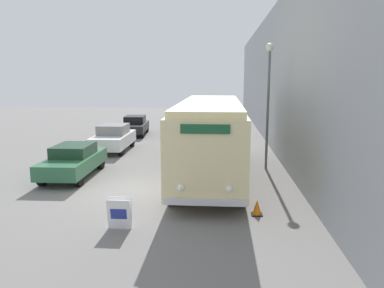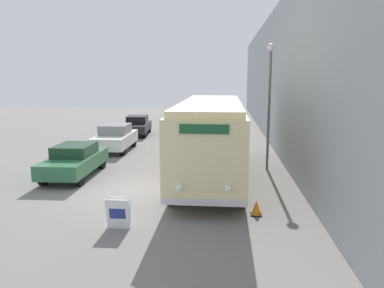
% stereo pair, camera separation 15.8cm
% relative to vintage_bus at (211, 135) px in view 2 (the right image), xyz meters
% --- Properties ---
extents(ground_plane, '(80.00, 80.00, 0.00)m').
position_rel_vintage_bus_xyz_m(ground_plane, '(-2.99, -2.29, -1.88)').
color(ground_plane, slate).
extents(building_wall_right, '(0.30, 60.00, 8.67)m').
position_rel_vintage_bus_xyz_m(building_wall_right, '(3.73, 7.71, 2.45)').
color(building_wall_right, '#9EA3A8').
rests_on(building_wall_right, ground_plane).
extents(vintage_bus, '(2.69, 10.72, 3.35)m').
position_rel_vintage_bus_xyz_m(vintage_bus, '(0.00, 0.00, 0.00)').
color(vintage_bus, black).
rests_on(vintage_bus, ground_plane).
extents(sign_board, '(0.68, 0.35, 0.92)m').
position_rel_vintage_bus_xyz_m(sign_board, '(-2.44, -6.12, -1.44)').
color(sign_board, gray).
rests_on(sign_board, ground_plane).
extents(streetlamp, '(0.36, 0.36, 5.91)m').
position_rel_vintage_bus_xyz_m(streetlamp, '(2.66, 1.62, 2.00)').
color(streetlamp, '#595E60').
rests_on(streetlamp, ground_plane).
extents(parked_car_near, '(1.90, 4.40, 1.43)m').
position_rel_vintage_bus_xyz_m(parked_car_near, '(-6.05, -0.51, -1.15)').
color(parked_car_near, black).
rests_on(parked_car_near, ground_plane).
extents(parked_car_mid, '(1.95, 4.26, 1.58)m').
position_rel_vintage_bus_xyz_m(parked_car_mid, '(-5.98, 5.46, -1.08)').
color(parked_car_mid, black).
rests_on(parked_car_mid, ground_plane).
extents(parked_car_far, '(2.05, 4.29, 1.47)m').
position_rel_vintage_bus_xyz_m(parked_car_far, '(-6.11, 11.73, -1.13)').
color(parked_car_far, black).
rests_on(parked_car_far, ground_plane).
extents(traffic_cone, '(0.36, 0.36, 0.51)m').
position_rel_vintage_bus_xyz_m(traffic_cone, '(1.66, -4.68, -1.64)').
color(traffic_cone, black).
rests_on(traffic_cone, ground_plane).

